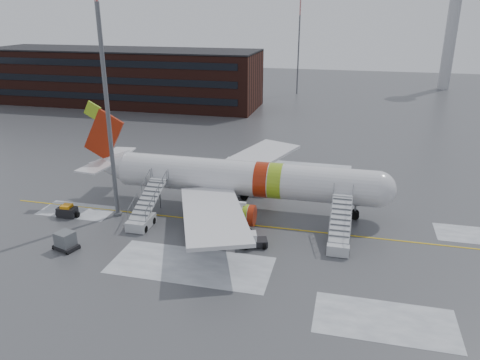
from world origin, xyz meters
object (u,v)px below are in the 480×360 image
(airliner, at_px, (236,178))
(uld_container, at_px, (66,241))
(pushback_tug, at_px, (253,240))
(airstair_aft, at_px, (144,215))
(airstair_fwd, at_px, (339,235))
(baggage_tractor, at_px, (67,212))
(light_mast_near, at_px, (105,84))

(airliner, xyz_separation_m, uld_container, (-12.84, -13.18, -2.62))
(pushback_tug, bearing_deg, uld_container, -164.41)
(airstair_aft, bearing_deg, uld_container, -125.56)
(airstair_fwd, height_order, uld_container, airstair_fwd)
(airstair_aft, height_order, baggage_tractor, airstair_aft)
(light_mast_near, bearing_deg, airstair_fwd, -3.30)
(baggage_tractor, bearing_deg, airstair_fwd, 0.50)
(pushback_tug, relative_size, baggage_tractor, 1.03)
(baggage_tractor, bearing_deg, airliner, 21.97)
(pushback_tug, bearing_deg, airstair_fwd, 14.45)
(airliner, height_order, uld_container, airliner)
(airstair_aft, xyz_separation_m, baggage_tractor, (-8.74, -0.25, -0.50))
(uld_container, xyz_separation_m, light_mast_near, (1.04, 7.99, 13.17))
(uld_container, bearing_deg, pushback_tug, 15.59)
(airstair_fwd, bearing_deg, light_mast_near, 176.70)
(pushback_tug, bearing_deg, baggage_tractor, 175.11)
(light_mast_near, bearing_deg, airliner, 23.75)
(pushback_tug, xyz_separation_m, uld_container, (-16.61, -4.63, 0.19))
(airliner, relative_size, pushback_tug, 13.13)
(airstair_fwd, bearing_deg, airstair_aft, 180.00)
(airliner, distance_m, uld_container, 18.59)
(airstair_aft, xyz_separation_m, uld_container, (-4.75, -6.64, -0.27))
(light_mast_near, bearing_deg, baggage_tractor, -162.39)
(uld_container, relative_size, baggage_tractor, 0.94)
(baggage_tractor, height_order, light_mast_near, light_mast_near)
(pushback_tug, height_order, uld_container, uld_container)
(airliner, distance_m, airstair_aft, 10.66)
(airstair_aft, relative_size, baggage_tractor, 2.97)
(uld_container, height_order, light_mast_near, light_mast_near)
(pushback_tug, distance_m, uld_container, 17.25)
(airstair_aft, relative_size, uld_container, 3.16)
(airliner, xyz_separation_m, light_mast_near, (-11.80, -5.19, 10.55))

